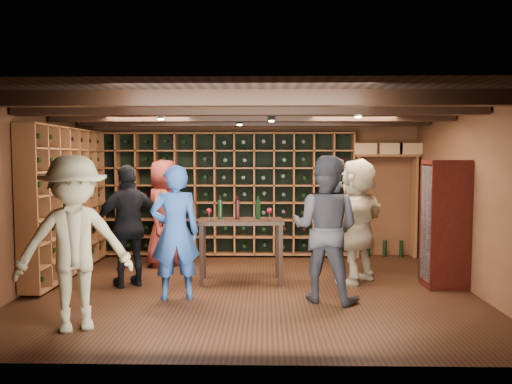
{
  "coord_description": "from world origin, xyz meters",
  "views": [
    {
      "loc": [
        0.22,
        -6.75,
        1.82
      ],
      "look_at": [
        0.08,
        0.2,
        1.33
      ],
      "focal_mm": 35.0,
      "sensor_mm": 36.0,
      "label": 1
    }
  ],
  "objects_px": {
    "man_grey_suit": "(325,229)",
    "guest_red_floral": "(164,213)",
    "display_cabinet": "(444,226)",
    "guest_khaki": "(74,243)",
    "guest_beige": "(357,220)",
    "man_blue_shirt": "(175,232)",
    "tasting_table": "(241,227)",
    "guest_woman_black": "(129,226)"
  },
  "relations": [
    {
      "from": "guest_red_floral",
      "to": "guest_khaki",
      "type": "relative_size",
      "value": 0.97
    },
    {
      "from": "man_grey_suit",
      "to": "guest_red_floral",
      "type": "distance_m",
      "value": 3.16
    },
    {
      "from": "display_cabinet",
      "to": "man_grey_suit",
      "type": "distance_m",
      "value": 1.87
    },
    {
      "from": "display_cabinet",
      "to": "man_blue_shirt",
      "type": "distance_m",
      "value": 3.71
    },
    {
      "from": "display_cabinet",
      "to": "guest_khaki",
      "type": "xyz_separation_m",
      "value": [
        -4.5,
        -1.82,
        0.06
      ]
    },
    {
      "from": "man_blue_shirt",
      "to": "guest_woman_black",
      "type": "distance_m",
      "value": 0.98
    },
    {
      "from": "display_cabinet",
      "to": "guest_red_floral",
      "type": "distance_m",
      "value": 4.39
    },
    {
      "from": "man_blue_shirt",
      "to": "man_grey_suit",
      "type": "distance_m",
      "value": 1.91
    },
    {
      "from": "man_blue_shirt",
      "to": "guest_beige",
      "type": "xyz_separation_m",
      "value": [
        2.49,
        0.92,
        0.04
      ]
    },
    {
      "from": "display_cabinet",
      "to": "guest_khaki",
      "type": "height_order",
      "value": "guest_khaki"
    },
    {
      "from": "guest_red_floral",
      "to": "tasting_table",
      "type": "relative_size",
      "value": 1.42
    },
    {
      "from": "display_cabinet",
      "to": "guest_red_floral",
      "type": "xyz_separation_m",
      "value": [
        -4.2,
        1.3,
        0.03
      ]
    },
    {
      "from": "man_blue_shirt",
      "to": "tasting_table",
      "type": "distance_m",
      "value": 1.19
    },
    {
      "from": "man_grey_suit",
      "to": "guest_beige",
      "type": "xyz_separation_m",
      "value": [
        0.58,
        0.95,
        -0.02
      ]
    },
    {
      "from": "display_cabinet",
      "to": "guest_red_floral",
      "type": "bearing_deg",
      "value": 162.85
    },
    {
      "from": "tasting_table",
      "to": "guest_woman_black",
      "type": "bearing_deg",
      "value": -173.69
    },
    {
      "from": "man_grey_suit",
      "to": "guest_red_floral",
      "type": "xyz_separation_m",
      "value": [
        -2.46,
        1.98,
        -0.03
      ]
    },
    {
      "from": "guest_woman_black",
      "to": "guest_khaki",
      "type": "xyz_separation_m",
      "value": [
        -0.09,
        -1.78,
        0.06
      ]
    },
    {
      "from": "man_grey_suit",
      "to": "guest_woman_black",
      "type": "relative_size",
      "value": 1.08
    },
    {
      "from": "guest_khaki",
      "to": "guest_beige",
      "type": "bearing_deg",
      "value": 6.65
    },
    {
      "from": "guest_red_floral",
      "to": "guest_khaki",
      "type": "xyz_separation_m",
      "value": [
        -0.3,
        -3.12,
        0.03
      ]
    },
    {
      "from": "man_blue_shirt",
      "to": "guest_beige",
      "type": "bearing_deg",
      "value": -174.22
    },
    {
      "from": "display_cabinet",
      "to": "guest_beige",
      "type": "bearing_deg",
      "value": 167.1
    },
    {
      "from": "man_grey_suit",
      "to": "display_cabinet",
      "type": "bearing_deg",
      "value": -135.12
    },
    {
      "from": "man_blue_shirt",
      "to": "guest_woman_black",
      "type": "bearing_deg",
      "value": -53.64
    },
    {
      "from": "guest_khaki",
      "to": "guest_beige",
      "type": "height_order",
      "value": "guest_khaki"
    },
    {
      "from": "guest_khaki",
      "to": "man_blue_shirt",
      "type": "bearing_deg",
      "value": 28.6
    },
    {
      "from": "guest_khaki",
      "to": "guest_woman_black",
      "type": "bearing_deg",
      "value": 61.82
    },
    {
      "from": "guest_woman_black",
      "to": "guest_red_floral",
      "type": "bearing_deg",
      "value": -130.79
    },
    {
      "from": "tasting_table",
      "to": "guest_red_floral",
      "type": "bearing_deg",
      "value": 137.94
    },
    {
      "from": "man_blue_shirt",
      "to": "tasting_table",
      "type": "xyz_separation_m",
      "value": [
        0.79,
        0.89,
        -0.06
      ]
    },
    {
      "from": "display_cabinet",
      "to": "man_blue_shirt",
      "type": "bearing_deg",
      "value": -169.82
    },
    {
      "from": "display_cabinet",
      "to": "tasting_table",
      "type": "height_order",
      "value": "display_cabinet"
    },
    {
      "from": "tasting_table",
      "to": "display_cabinet",
      "type": "bearing_deg",
      "value": -8.33
    },
    {
      "from": "man_blue_shirt",
      "to": "guest_beige",
      "type": "height_order",
      "value": "guest_beige"
    },
    {
      "from": "display_cabinet",
      "to": "man_grey_suit",
      "type": "height_order",
      "value": "man_grey_suit"
    },
    {
      "from": "guest_khaki",
      "to": "man_grey_suit",
      "type": "bearing_deg",
      "value": -3.06
    },
    {
      "from": "guest_khaki",
      "to": "tasting_table",
      "type": "distance_m",
      "value": 2.63
    },
    {
      "from": "guest_red_floral",
      "to": "guest_beige",
      "type": "distance_m",
      "value": 3.2
    },
    {
      "from": "man_grey_suit",
      "to": "guest_beige",
      "type": "distance_m",
      "value": 1.11
    },
    {
      "from": "guest_woman_black",
      "to": "tasting_table",
      "type": "bearing_deg",
      "value": 158.28
    },
    {
      "from": "guest_red_floral",
      "to": "man_blue_shirt",
      "type": "bearing_deg",
      "value": -150.83
    }
  ]
}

